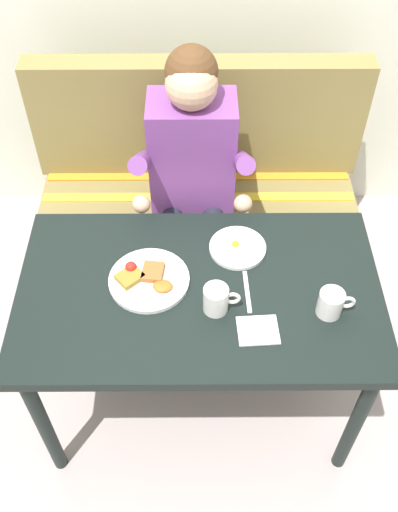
{
  "coord_description": "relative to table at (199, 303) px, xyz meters",
  "views": [
    {
      "loc": [
        -0.01,
        -1.16,
        2.23
      ],
      "look_at": [
        0.0,
        0.15,
        0.72
      ],
      "focal_mm": 40.48,
      "sensor_mm": 36.0,
      "label": 1
    }
  ],
  "objects": [
    {
      "name": "couch",
      "position": [
        0.0,
        0.76,
        -0.32
      ],
      "size": [
        1.44,
        0.56,
        1.0
      ],
      "color": "olive",
      "rests_on": "ground"
    },
    {
      "name": "coffee_mug_second",
      "position": [
        0.05,
        -0.08,
        0.13
      ],
      "size": [
        0.12,
        0.08,
        0.1
      ],
      "color": "white",
      "rests_on": "table"
    },
    {
      "name": "plate_eggs",
      "position": [
        0.13,
        0.17,
        0.09
      ],
      "size": [
        0.2,
        0.2,
        0.04
      ],
      "color": "white",
      "rests_on": "table"
    },
    {
      "name": "ground_plane",
      "position": [
        0.0,
        0.0,
        -0.65
      ],
      "size": [
        8.0,
        8.0,
        0.0
      ],
      "primitive_type": "plane",
      "color": "#AB9E9C"
    },
    {
      "name": "table",
      "position": [
        0.0,
        0.0,
        0.0
      ],
      "size": [
        1.2,
        0.7,
        0.73
      ],
      "color": "black",
      "rests_on": "ground"
    },
    {
      "name": "plate_breakfast",
      "position": [
        -0.17,
        0.03,
        0.09
      ],
      "size": [
        0.27,
        0.27,
        0.05
      ],
      "color": "white",
      "rests_on": "table"
    },
    {
      "name": "person",
      "position": [
        -0.02,
        0.59,
        0.09
      ],
      "size": [
        0.45,
        0.61,
        1.21
      ],
      "color": "#7A428C",
      "rests_on": "ground"
    },
    {
      "name": "napkin",
      "position": [
        0.18,
        -0.17,
        0.09
      ],
      "size": [
        0.13,
        0.11,
        0.01
      ],
      "primitive_type": "cube",
      "rotation": [
        0.0,
        0.0,
        0.06
      ],
      "color": "silver",
      "rests_on": "table"
    },
    {
      "name": "coffee_mug",
      "position": [
        0.41,
        -0.1,
        0.13
      ],
      "size": [
        0.12,
        0.08,
        0.09
      ],
      "color": "white",
      "rests_on": "table"
    },
    {
      "name": "fork",
      "position": [
        0.16,
        -0.02,
        0.08
      ],
      "size": [
        0.02,
        0.17,
        0.0
      ],
      "primitive_type": "cube",
      "rotation": [
        0.0,
        0.0,
        0.04
      ],
      "color": "silver",
      "rests_on": "table"
    }
  ]
}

